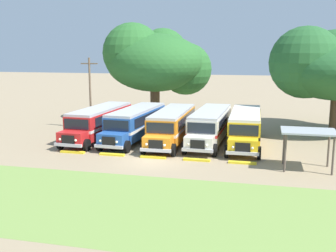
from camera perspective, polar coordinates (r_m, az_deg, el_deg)
name	(u,v)px	position (r m, az deg, el deg)	size (l,w,h in m)	color
ground_plane	(151,161)	(29.82, -2.48, -4.93)	(220.00, 220.00, 0.00)	#937F60
foreground_grass_strip	(106,203)	(22.08, -8.74, -10.70)	(80.00, 9.86, 0.01)	olive
parked_bus_slot_0	(100,121)	(37.70, -9.70, 0.68)	(3.11, 10.90, 2.82)	red
parked_bus_slot_1	(136,122)	(36.71, -4.62, 0.53)	(3.25, 10.92, 2.82)	#23519E
parked_bus_slot_2	(172,124)	(35.56, 0.56, 0.23)	(2.76, 10.85, 2.82)	orange
parked_bus_slot_3	(210,125)	(35.68, 5.99, 0.21)	(2.96, 10.88, 2.82)	silver
parked_bus_slot_4	(245,126)	(35.30, 10.91, -0.03)	(2.85, 10.86, 2.82)	yellow
curb_wheelstop_0	(73,152)	(32.84, -13.38, -3.62)	(2.00, 0.36, 0.15)	yellow
curb_wheelstop_1	(112,155)	(31.51, -7.96, -4.03)	(2.00, 0.36, 0.15)	yellow
curb_wheelstop_2	(153,157)	(30.48, -2.11, -4.44)	(2.00, 0.36, 0.15)	yellow
curb_wheelstop_3	(197,160)	(29.78, 4.09, -4.81)	(2.00, 0.36, 0.15)	yellow
curb_wheelstop_4	(242,163)	(29.45, 10.51, -5.15)	(2.00, 0.36, 0.15)	yellow
broad_shade_tree	(156,60)	(46.93, -1.70, 9.32)	(12.13, 11.93, 11.15)	brown
secondary_tree	(335,68)	(42.43, 22.59, 7.60)	(12.56, 12.18, 10.32)	brown
utility_pole	(90,92)	(41.72, -10.99, 4.82)	(1.80, 0.20, 7.33)	brown
waiting_shelter	(308,134)	(28.69, 19.31, -1.11)	(3.60, 2.60, 2.72)	brown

